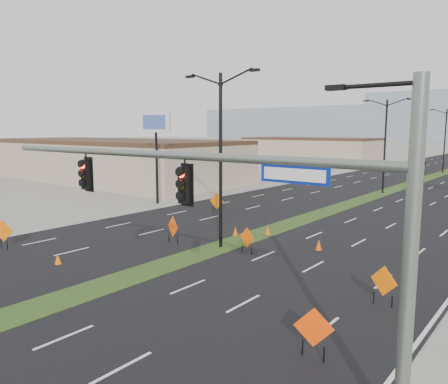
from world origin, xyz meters
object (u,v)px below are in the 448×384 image
Objects in this scene: signal_mast at (234,206)px; pole_sign_west at (156,130)px; construction_sign_5 at (314,329)px; cone_2 at (268,230)px; construction_sign_2 at (217,202)px; construction_sign_0 at (3,232)px; streetlight_2 at (445,139)px; streetlight_0 at (221,155)px; construction_sign_3 at (247,239)px; cone_3 at (235,231)px; construction_sign_1 at (173,228)px; car_left at (420,161)px; construction_sign_4 at (384,282)px; cone_0 at (58,259)px; streetlight_1 at (385,143)px; cone_1 at (319,245)px.

signal_mast is 1.93× the size of pole_sign_west.
construction_sign_5 is 2.62× the size of cone_2.
signal_mast is 23.41m from construction_sign_2.
construction_sign_0 is 17.95m from pole_sign_west.
signal_mast is 66.56m from streetlight_2.
signal_mast is at bearing -49.46° from streetlight_0.
streetlight_2 reaches higher than construction_sign_5.
construction_sign_2 is at bearing 54.63° from construction_sign_0.
cone_3 is at bearing 149.56° from construction_sign_3.
construction_sign_1 is 6.39m from cone_2.
construction_sign_5 is at bearing -82.60° from car_left.
construction_sign_4 is (13.16, -1.56, -0.04)m from construction_sign_1.
signal_mast is at bearing -51.96° from construction_sign_2.
streetlight_0 is at bearing -96.85° from cone_2.
pole_sign_west reaches higher than car_left.
cone_3 is (-11.06, 10.79, -0.64)m from construction_sign_5.
construction_sign_3 is at bearing 49.43° from cone_0.
streetlight_1 is at bearing 127.54° from construction_sign_4.
construction_sign_2 is (1.00, -64.53, 0.36)m from car_left.
cone_0 is at bearing -20.41° from construction_sign_0.
streetlight_0 is 15.93× the size of cone_3.
construction_sign_1 is 1.04× the size of construction_sign_5.
car_left is 68.25m from cone_2.
signal_mast reaches higher than cone_1.
streetlight_0 is 28.00m from streetlight_1.
cone_2 is 0.07× the size of pole_sign_west.
cone_2 is (0.51, -51.72, -5.11)m from streetlight_2.
construction_sign_2 is 7.38m from cone_3.
signal_mast is at bearing -60.62° from cone_2.
pole_sign_west is (-16.30, 8.43, 5.97)m from construction_sign_3.
car_left is at bearing 95.94° from streetlight_0.
cone_0 is (-14.87, -5.04, -0.66)m from construction_sign_4.
signal_mast is 1.63× the size of streetlight_2.
signal_mast is 9.65× the size of construction_sign_1.
streetlight_2 is 64.11m from cone_0.
streetlight_2 is 6.17× the size of construction_sign_5.
signal_mast is 29.33m from pole_sign_west.
construction_sign_0 reaches higher than construction_sign_5.
construction_sign_0 is 1.15× the size of construction_sign_3.
cone_1 reaches higher than cone_3.
construction_sign_2 is (3.17, 15.60, 0.05)m from construction_sign_0.
cone_2 is (-8.04, 14.28, -4.48)m from signal_mast.
construction_sign_4 is at bearing -71.33° from streetlight_1.
construction_sign_4 is at bearing -45.72° from cone_1.
construction_sign_1 reaches higher than construction_sign_5.
cone_2 is at bearing 83.15° from streetlight_0.
construction_sign_2 reaches higher than cone_3.
construction_sign_0 is at bearing -176.52° from cone_0.
cone_2 is at bearing -88.24° from car_left.
pole_sign_west is at bearing 149.95° from streetlight_0.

